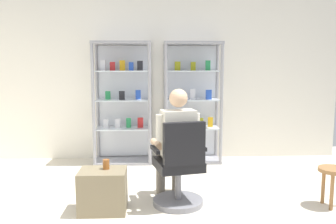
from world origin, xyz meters
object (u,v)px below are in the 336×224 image
object	(u,v)px
display_cabinet_right	(192,102)
office_chair	(180,171)
wooden_stool	(333,176)
display_cabinet_left	(123,102)
storage_crate	(103,191)
tea_glass	(106,164)
seated_shopkeeper	(175,140)

from	to	relation	value
display_cabinet_right	office_chair	size ratio (longest dim) A/B	1.98
office_chair	wooden_stool	size ratio (longest dim) A/B	2.21
display_cabinet_left	display_cabinet_right	world-z (taller)	same
display_cabinet_left	storage_crate	bearing A→B (deg)	-91.73
office_chair	tea_glass	world-z (taller)	office_chair
seated_shopkeeper	wooden_stool	size ratio (longest dim) A/B	2.97
display_cabinet_left	seated_shopkeeper	world-z (taller)	display_cabinet_left
display_cabinet_left	office_chair	distance (m)	2.11
office_chair	tea_glass	xyz separation A→B (m)	(-0.78, -0.06, 0.11)
storage_crate	office_chair	bearing A→B (deg)	6.87
display_cabinet_left	display_cabinet_right	distance (m)	1.10
seated_shopkeeper	tea_glass	xyz separation A→B (m)	(-0.75, -0.22, -0.21)
display_cabinet_left	tea_glass	world-z (taller)	display_cabinet_left
seated_shopkeeper	wooden_stool	xyz separation A→B (m)	(1.70, -0.24, -0.37)
display_cabinet_right	seated_shopkeeper	world-z (taller)	display_cabinet_right
display_cabinet_left	wooden_stool	bearing A→B (deg)	-38.98
display_cabinet_left	storage_crate	xyz separation A→B (m)	(-0.06, -1.98, -0.74)
office_chair	display_cabinet_left	bearing A→B (deg)	111.96
storage_crate	tea_glass	distance (m)	0.28
tea_glass	wooden_stool	world-z (taller)	tea_glass
display_cabinet_left	wooden_stool	xyz separation A→B (m)	(2.43, -1.96, -0.62)
display_cabinet_right	seated_shopkeeper	size ratio (longest dim) A/B	1.47
display_cabinet_left	display_cabinet_right	xyz separation A→B (m)	(1.10, 0.00, -0.01)
display_cabinet_left	office_chair	bearing A→B (deg)	-68.04
seated_shopkeeper	display_cabinet_left	bearing A→B (deg)	112.76
display_cabinet_left	office_chair	size ratio (longest dim) A/B	1.98
seated_shopkeeper	storage_crate	world-z (taller)	seated_shopkeeper
office_chair	tea_glass	bearing A→B (deg)	-175.70
display_cabinet_left	seated_shopkeeper	size ratio (longest dim) A/B	1.47
office_chair	display_cabinet_right	bearing A→B (deg)	79.74
display_cabinet_left	tea_glass	xyz separation A→B (m)	(-0.03, -1.94, -0.47)
display_cabinet_right	storage_crate	bearing A→B (deg)	-120.33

